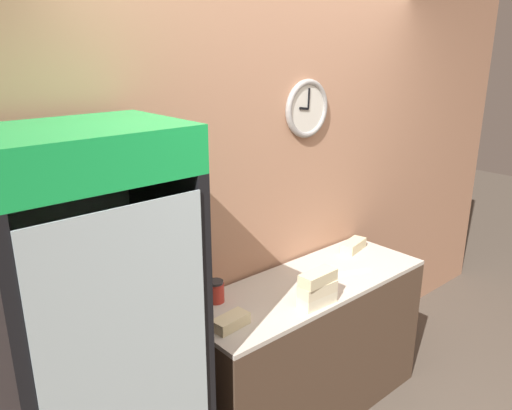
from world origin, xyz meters
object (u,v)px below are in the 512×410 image
Objects in this scene: beverage_cooler at (91,338)px; sandwich_stack_bottom at (317,299)px; sandwich_flat_left at (231,322)px; sandwich_stack_top at (318,278)px; sandwich_stack_middle at (317,288)px; condiment_jar at (216,291)px; chefs_knife at (335,274)px; sandwich_flat_right at (353,245)px.

beverage_cooler is 8.81× the size of sandwich_stack_bottom.
beverage_cooler reaches higher than sandwich_flat_left.
beverage_cooler reaches higher than sandwich_stack_top.
sandwich_stack_middle reaches higher than sandwich_flat_left.
sandwich_flat_left is at bearing 164.95° from sandwich_stack_bottom.
beverage_cooler is 0.67m from sandwich_flat_left.
condiment_jar is at bearing 68.53° from sandwich_flat_left.
sandwich_stack_top is at bearing -15.05° from sandwich_flat_left.
sandwich_stack_middle is 1.01× the size of sandwich_stack_top.
chefs_knife is (0.35, 0.17, -0.09)m from sandwich_stack_middle.
sandwich_stack_top is 0.51m from sandwich_flat_left.
sandwich_stack_top reaches higher than sandwich_stack_bottom.
beverage_cooler reaches higher than sandwich_stack_bottom.
sandwich_stack_top is at bearing 0.00° from sandwich_stack_bottom.
sandwich_stack_top reaches higher than sandwich_flat_right.
condiment_jar is (0.75, 0.16, -0.11)m from beverage_cooler.
condiment_jar is at bearing 163.74° from chefs_knife.
sandwich_stack_bottom is 0.81m from sandwich_flat_right.
sandwich_flat_left is 1.63× the size of condiment_jar.
sandwich_flat_left is 1.23m from sandwich_flat_right.
sandwich_stack_top reaches higher than sandwich_stack_middle.
sandwich_stack_bottom reaches higher than sandwich_flat_left.
beverage_cooler is at bearing 168.76° from sandwich_stack_top.
sandwich_flat_right is 0.42m from chefs_knife.
sandwich_stack_bottom is at bearing -15.05° from sandwich_flat_left.
sandwich_stack_middle is 0.81m from sandwich_flat_right.
sandwich_stack_middle is (0.00, 0.00, 0.06)m from sandwich_stack_bottom.
beverage_cooler is 16.03× the size of condiment_jar.
sandwich_stack_top is (1.13, -0.22, -0.01)m from beverage_cooler.
beverage_cooler reaches higher than sandwich_flat_right.
sandwich_flat_left is (0.65, -0.10, -0.14)m from beverage_cooler.
sandwich_stack_top reaches higher than sandwich_flat_left.
sandwich_stack_top is 1.11× the size of sandwich_flat_left.
sandwich_stack_bottom is 0.06m from sandwich_stack_middle.
condiment_jar reaches higher than sandwich_stack_bottom.
sandwich_flat_left reaches higher than chefs_knife.
sandwich_stack_middle reaches higher than condiment_jar.
chefs_knife is at bearing 26.01° from sandwich_stack_bottom.
chefs_knife is at bearing -2.15° from beverage_cooler.
condiment_jar is at bearing 134.93° from sandwich_stack_top.
condiment_jar is at bearing 11.79° from beverage_cooler.
sandwich_stack_bottom is 0.64× the size of chefs_knife.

